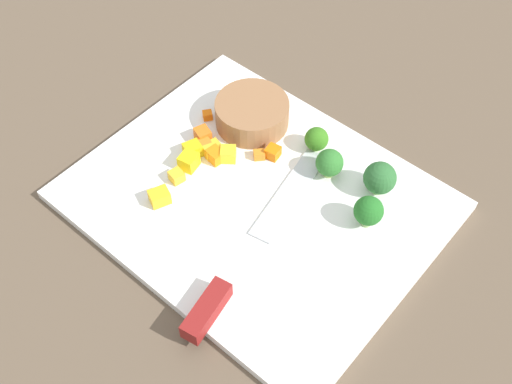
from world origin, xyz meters
TOP-DOWN VIEW (x-y plane):
  - ground_plane at (0.00, 0.00)m, footprint 4.00×4.00m
  - cutting_board at (0.00, 0.00)m, footprint 0.41×0.33m
  - prep_bowl at (-0.08, 0.09)m, footprint 0.09×0.09m
  - chef_knife at (0.05, -0.10)m, footprint 0.08×0.29m
  - carrot_dice_0 at (-0.07, 0.03)m, footprint 0.02×0.02m
  - carrot_dice_1 at (-0.11, 0.03)m, footprint 0.02×0.02m
  - carrot_dice_2 at (-0.10, 0.01)m, footprint 0.02×0.02m
  - carrot_dice_3 at (-0.08, 0.01)m, footprint 0.02×0.02m
  - carrot_dice_4 at (-0.03, 0.06)m, footprint 0.02×0.02m
  - carrot_dice_5 at (-0.04, 0.05)m, footprint 0.02×0.02m
  - carrot_dice_6 at (-0.13, 0.06)m, footprint 0.02×0.02m
  - pepper_dice_0 at (-0.08, -0.08)m, footprint 0.03×0.03m
  - pepper_dice_1 at (-0.09, -0.04)m, footprint 0.02×0.02m
  - pepper_dice_2 at (-0.10, -0.00)m, footprint 0.02×0.03m
  - pepper_dice_3 at (-0.09, 0.02)m, footprint 0.02×0.03m
  - pepper_dice_4 at (-0.06, 0.02)m, footprint 0.03×0.03m
  - pepper_dice_5 at (-0.09, -0.02)m, footprint 0.02×0.03m
  - broccoli_floret_0 at (0.01, 0.11)m, footprint 0.03×0.03m
  - broccoli_floret_1 at (0.10, 0.10)m, footprint 0.04×0.04m
  - broccoli_floret_2 at (0.12, 0.05)m, footprint 0.03×0.03m
  - broccoli_floret_3 at (0.04, 0.08)m, footprint 0.03×0.03m

SIDE VIEW (x-z plane):
  - ground_plane at x=0.00m, z-range 0.00..0.00m
  - cutting_board at x=0.00m, z-range 0.00..0.01m
  - carrot_dice_5 at x=-0.04m, z-range 0.01..0.02m
  - carrot_dice_6 at x=-0.13m, z-range 0.01..0.02m
  - carrot_dice_0 at x=-0.07m, z-range 0.01..0.02m
  - pepper_dice_1 at x=-0.09m, z-range 0.01..0.03m
  - carrot_dice_4 at x=-0.03m, z-range 0.01..0.03m
  - pepper_dice_3 at x=-0.09m, z-range 0.01..0.03m
  - carrot_dice_2 at x=-0.10m, z-range 0.01..0.03m
  - chef_knife at x=0.05m, z-range 0.01..0.03m
  - carrot_dice_3 at x=-0.08m, z-range 0.01..0.03m
  - pepper_dice_0 at x=-0.08m, z-range 0.01..0.03m
  - pepper_dice_2 at x=-0.10m, z-range 0.01..0.03m
  - pepper_dice_4 at x=-0.06m, z-range 0.01..0.03m
  - carrot_dice_1 at x=-0.11m, z-range 0.01..0.03m
  - pepper_dice_5 at x=-0.09m, z-range 0.01..0.03m
  - prep_bowl at x=-0.08m, z-range 0.01..0.05m
  - broccoli_floret_0 at x=0.01m, z-range 0.01..0.05m
  - broccoli_floret_3 at x=0.04m, z-range 0.01..0.05m
  - broccoli_floret_1 at x=0.10m, z-range 0.01..0.06m
  - broccoli_floret_2 at x=0.12m, z-range 0.01..0.06m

